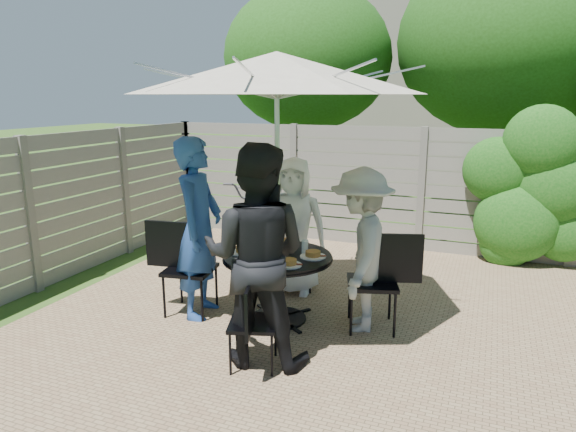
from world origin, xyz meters
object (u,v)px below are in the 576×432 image
at_px(plate_extra, 289,263).
at_px(bicycle, 252,209).
at_px(person_back, 293,226).
at_px(chair_right, 373,301).
at_px(chair_front, 253,341).
at_px(glass_front, 282,257).
at_px(patio_table, 278,275).
at_px(plate_left, 243,251).
at_px(chair_left, 189,287).
at_px(person_right, 361,251).
at_px(plate_back, 285,243).
at_px(person_front, 256,257).
at_px(coffee_cup, 292,244).
at_px(chair_back, 295,265).
at_px(person_left, 199,229).
at_px(umbrella, 277,73).
at_px(plate_right, 313,255).
at_px(glass_back, 273,241).
at_px(glass_right, 305,247).
at_px(syrup_jug, 273,246).
at_px(plate_front, 269,264).
at_px(glass_left, 250,250).

height_order(plate_extra, bicycle, bicycle).
xyz_separation_m(person_back, chair_right, (1.10, -0.64, -0.51)).
xyz_separation_m(chair_front, glass_front, (-0.02, 0.71, 0.54)).
xyz_separation_m(patio_table, plate_left, (-0.35, -0.06, 0.24)).
bearing_deg(plate_left, chair_left, -169.79).
distance_m(person_right, plate_back, 0.91).
distance_m(person_front, coffee_cup, 1.07).
relative_size(chair_back, person_left, 0.50).
distance_m(umbrella, person_back, 1.87).
bearing_deg(chair_right, person_back, -47.60).
relative_size(plate_right, glass_front, 1.86).
xyz_separation_m(plate_right, bicycle, (-1.91, 2.57, -0.23)).
distance_m(patio_table, coffee_cup, 0.37).
bearing_deg(bicycle, glass_back, -76.65).
relative_size(patio_table, person_left, 0.67).
bearing_deg(plate_right, coffee_cup, 150.01).
bearing_deg(chair_left, person_front, -39.33).
relative_size(plate_back, glass_right, 1.86).
distance_m(syrup_jug, coffee_cup, 0.23).
relative_size(glass_front, bicycle, 0.07).
xyz_separation_m(patio_table, chair_left, (-0.95, -0.17, -0.20)).
distance_m(chair_back, glass_right, 1.03).
bearing_deg(plate_front, patio_table, 100.25).
bearing_deg(patio_table, glass_back, 122.25).
bearing_deg(plate_front, plate_back, 100.25).
xyz_separation_m(chair_back, glass_front, (0.32, -1.19, 0.50)).
height_order(plate_left, plate_right, same).
height_order(chair_back, syrup_jug, chair_back).
bearing_deg(plate_right, glass_right, 143.99).
distance_m(person_back, plate_left, 0.91).
distance_m(chair_left, plate_extra, 1.26).
relative_size(person_back, glass_right, 11.50).
height_order(patio_table, person_back, person_back).
distance_m(chair_left, bicycle, 2.88).
bearing_deg(coffee_cup, patio_table, -104.20).
bearing_deg(plate_right, umbrella, -169.75).
distance_m(person_right, syrup_jug, 0.89).
bearing_deg(chair_right, glass_left, -2.03).
bearing_deg(patio_table, chair_front, -79.64).
height_order(person_left, person_right, person_left).
distance_m(chair_left, glass_front, 1.20).
distance_m(plate_extra, glass_left, 0.48).
relative_size(person_right, plate_right, 6.26).
height_order(glass_front, glass_right, same).
distance_m(person_back, bicycle, 2.32).
bearing_deg(chair_back, bicycle, -155.54).
bearing_deg(person_right, plate_extra, -65.22).
bearing_deg(person_back, umbrella, -90.00).
bearing_deg(plate_back, glass_front, -70.14).
distance_m(plate_back, glass_left, 0.53).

